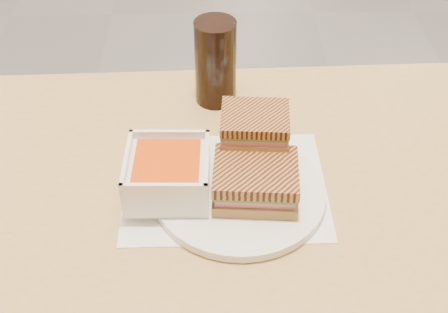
{
  "coord_description": "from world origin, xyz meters",
  "views": [
    {
      "loc": [
        -0.01,
        -2.7,
        1.44
      ],
      "look_at": [
        0.01,
        -2.0,
        0.82
      ],
      "focal_mm": 48.14,
      "sensor_mm": 36.0,
      "label": 1
    }
  ],
  "objects_px": {
    "soup_bowl": "(168,175)",
    "panini_lower": "(255,181)",
    "main_table": "(191,235)",
    "cola_glass": "(215,62)",
    "plate": "(240,192)"
  },
  "relations": [
    {
      "from": "soup_bowl",
      "to": "panini_lower",
      "type": "distance_m",
      "value": 0.14
    },
    {
      "from": "soup_bowl",
      "to": "panini_lower",
      "type": "height_order",
      "value": "soup_bowl"
    },
    {
      "from": "main_table",
      "to": "plate",
      "type": "relative_size",
      "value": 4.43
    },
    {
      "from": "main_table",
      "to": "cola_glass",
      "type": "height_order",
      "value": "cola_glass"
    },
    {
      "from": "plate",
      "to": "panini_lower",
      "type": "height_order",
      "value": "panini_lower"
    },
    {
      "from": "panini_lower",
      "to": "cola_glass",
      "type": "distance_m",
      "value": 0.29
    },
    {
      "from": "cola_glass",
      "to": "soup_bowl",
      "type": "bearing_deg",
      "value": -106.41
    },
    {
      "from": "main_table",
      "to": "soup_bowl",
      "type": "height_order",
      "value": "soup_bowl"
    },
    {
      "from": "main_table",
      "to": "cola_glass",
      "type": "xyz_separation_m",
      "value": [
        0.05,
        0.25,
        0.2
      ]
    },
    {
      "from": "soup_bowl",
      "to": "panini_lower",
      "type": "bearing_deg",
      "value": -6.74
    },
    {
      "from": "plate",
      "to": "soup_bowl",
      "type": "bearing_deg",
      "value": 178.18
    },
    {
      "from": "panini_lower",
      "to": "cola_glass",
      "type": "xyz_separation_m",
      "value": [
        -0.06,
        0.28,
        0.04
      ]
    },
    {
      "from": "cola_glass",
      "to": "main_table",
      "type": "bearing_deg",
      "value": -100.83
    },
    {
      "from": "soup_bowl",
      "to": "cola_glass",
      "type": "distance_m",
      "value": 0.28
    },
    {
      "from": "plate",
      "to": "soup_bowl",
      "type": "xyz_separation_m",
      "value": [
        -0.11,
        0.0,
        0.04
      ]
    }
  ]
}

